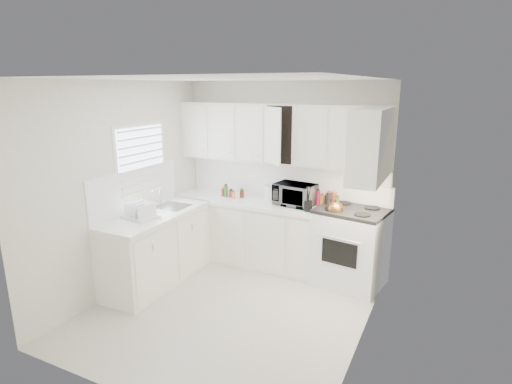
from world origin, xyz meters
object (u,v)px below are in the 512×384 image
Objects in this scene: tea_kettle at (335,208)px; dish_rack at (140,209)px; stove at (351,236)px; microwave at (295,192)px; utensil_crock at (308,199)px; rice_cooker at (274,192)px.

tea_kettle is 0.62× the size of dish_rack.
stove is at bearing 38.81° from dish_rack.
stove is at bearing 65.19° from tea_kettle.
utensil_crock is at bearing -29.37° from microwave.
rice_cooker reaches higher than tea_kettle.
stove reaches higher than dish_rack.
microwave reaches higher than dish_rack.
dish_rack is (-1.17, -1.44, -0.02)m from rice_cooker.
utensil_crock is (-0.37, 0.05, 0.06)m from tea_kettle.
microwave is 1.34× the size of dish_rack.
rice_cooker is (-1.15, 0.15, 0.43)m from stove.
utensil_crock is at bearing -33.13° from rice_cooker.
utensil_crock is (-0.55, -0.11, 0.47)m from stove.
utensil_crock reaches higher than tea_kettle.
stove is 2.68m from dish_rack.
tea_kettle is at bearing -27.06° from rice_cooker.
microwave is 0.33m from utensil_crock.
microwave is (-0.81, 0.08, 0.48)m from stove.
utensil_crock is 0.85× the size of dish_rack.
stove is at bearing 11.71° from utensil_crock.
utensil_crock is 2.12m from dish_rack.
tea_kettle is 0.38m from utensil_crock.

